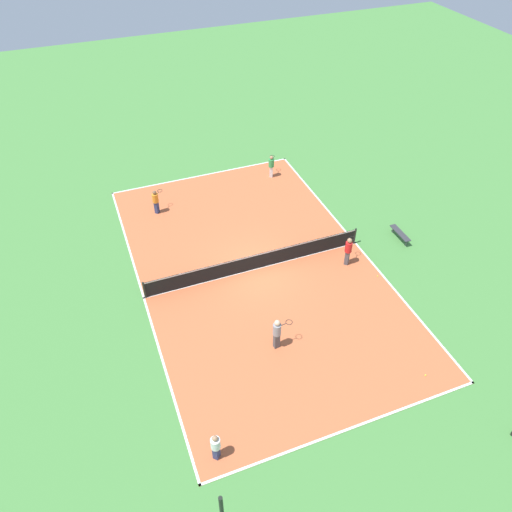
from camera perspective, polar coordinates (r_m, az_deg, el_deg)
ground_plane at (r=26.11m, az=0.00°, el=-1.49°), size 80.00×80.00×0.00m
court_surface at (r=26.10m, az=0.00°, el=-1.47°), size 11.93×19.74×0.02m
tennis_net at (r=25.75m, az=0.00°, el=-0.60°), size 11.73×0.10×1.02m
bench at (r=28.89m, az=16.15°, el=2.48°), size 0.36×1.59×0.45m
player_baseline_gray at (r=21.83m, az=2.43°, el=-8.67°), size 0.97×0.45×1.71m
player_center_orange at (r=30.05m, az=-11.39°, el=6.26°), size 0.86×0.92×1.54m
player_far_green at (r=32.87m, az=1.76°, el=10.36°), size 0.72×0.98×1.52m
player_coach_red at (r=26.20m, az=10.51°, el=0.75°), size 0.90×0.88×1.70m
player_near_white at (r=19.15m, az=-4.63°, el=-20.81°), size 0.51×0.51×1.40m
tennis_ball_left_sideline at (r=22.76m, az=18.80°, el=-12.77°), size 0.07×0.07×0.07m
tennis_ball_midcourt at (r=26.38m, az=13.72°, el=-2.25°), size 0.07×0.07×0.07m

